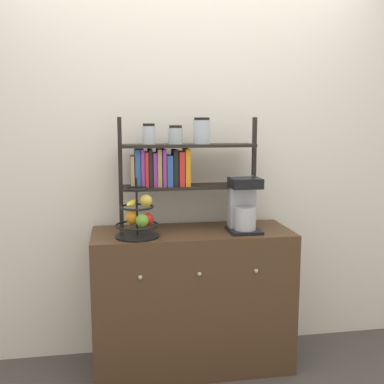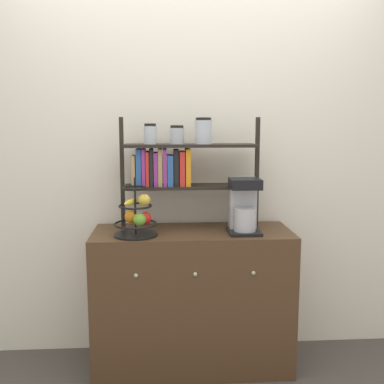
{
  "view_description": "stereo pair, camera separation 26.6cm",
  "coord_description": "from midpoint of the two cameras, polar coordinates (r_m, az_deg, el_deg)",
  "views": [
    {
      "loc": [
        -0.44,
        -2.36,
        1.5
      ],
      "look_at": [
        -0.0,
        0.23,
        1.1
      ],
      "focal_mm": 42.0,
      "sensor_mm": 36.0,
      "label": 1
    },
    {
      "loc": [
        -0.17,
        -2.39,
        1.5
      ],
      "look_at": [
        -0.0,
        0.23,
        1.1
      ],
      "focal_mm": 42.0,
      "sensor_mm": 36.0,
      "label": 2
    }
  ],
  "objects": [
    {
      "name": "sideboard",
      "position": [
        2.84,
        -2.71,
        -13.46
      ],
      "size": [
        1.19,
        0.48,
        0.86
      ],
      "color": "#4C331E",
      "rests_on": "ground_plane"
    },
    {
      "name": "fruit_stand",
      "position": [
        2.57,
        -9.77,
        -3.22
      ],
      "size": [
        0.25,
        0.25,
        0.34
      ],
      "color": "black",
      "rests_on": "sideboard"
    },
    {
      "name": "coffee_maker",
      "position": [
        2.67,
        3.73,
        -1.64
      ],
      "size": [
        0.19,
        0.21,
        0.32
      ],
      "color": "black",
      "rests_on": "sideboard"
    },
    {
      "name": "shelf_hutch",
      "position": [
        2.72,
        -5.15,
        3.8
      ],
      "size": [
        0.85,
        0.2,
        0.68
      ],
      "color": "black",
      "rests_on": "sideboard"
    },
    {
      "name": "wall_back",
      "position": [
        2.91,
        -3.49,
        4.75
      ],
      "size": [
        7.0,
        0.05,
        2.6
      ],
      "primitive_type": "cube",
      "color": "silver",
      "rests_on": "ground_plane"
    }
  ]
}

